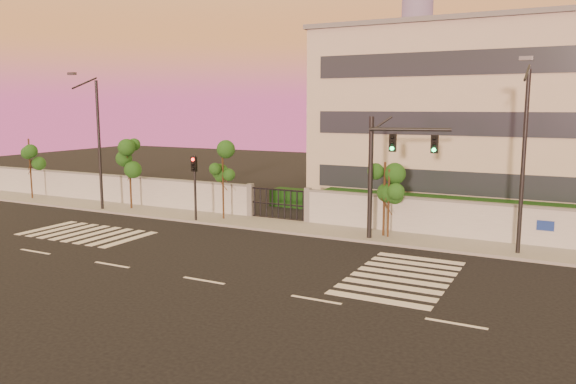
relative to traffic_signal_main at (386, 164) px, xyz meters
The scene contains 15 objects.
ground 11.43m from the traffic_signal_main, 114.91° to the right, with size 120.00×120.00×0.00m, color black.
sidewalk 6.10m from the traffic_signal_main, 169.62° to the left, with size 60.00×3.00×0.15m, color gray.
perimeter_wall 5.82m from the traffic_signal_main, 152.12° to the left, with size 60.00×0.36×2.20m.
hedge_row 6.89m from the traffic_signal_main, 123.33° to the left, with size 41.00×4.25×1.80m.
institutional_building 13.27m from the traffic_signal_main, 69.90° to the left, with size 24.40×12.40×12.25m.
road_markings 9.42m from the traffic_signal_main, 135.75° to the right, with size 57.00×7.62×0.02m.
street_tree_a 27.74m from the traffic_signal_main, behind, with size 1.45×1.15×4.63m.
street_tree_b 18.12m from the traffic_signal_main, behind, with size 1.61×1.28×4.85m.
street_tree_c 10.56m from the traffic_signal_main, behind, with size 1.40×1.11×4.83m.
street_tree_d 1.41m from the traffic_signal_main, 108.28° to the left, with size 1.53×1.21×4.11m.
street_tree_e 1.49m from the traffic_signal_main, 88.65° to the left, with size 1.32×1.05×3.77m.
traffic_signal_main is the anchor object (origin of this frame).
traffic_signal_secondary 11.85m from the traffic_signal_main, behind, with size 0.32×0.33×4.14m.
streetlight_west 19.72m from the traffic_signal_main, behind, with size 0.54×2.19×9.11m.
streetlight_east 6.51m from the traffic_signal_main, ahead, with size 0.54×2.19×9.08m.
Camera 1 is at (13.09, -17.97, 7.00)m, focal length 35.00 mm.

